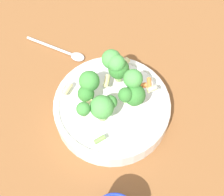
% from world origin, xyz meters
% --- Properties ---
extents(ground_plane, '(3.00, 3.00, 0.00)m').
position_xyz_m(ground_plane, '(0.00, 0.00, 0.00)').
color(ground_plane, brown).
extents(bowl, '(0.25, 0.25, 0.05)m').
position_xyz_m(bowl, '(0.00, 0.00, 0.03)').
color(bowl, white).
rests_on(bowl, ground_plane).
extents(pasta_salad, '(0.17, 0.20, 0.09)m').
position_xyz_m(pasta_salad, '(-0.01, 0.01, 0.10)').
color(pasta_salad, '#8CB766').
rests_on(pasta_salad, bowl).
extents(spoon, '(0.17, 0.05, 0.01)m').
position_xyz_m(spoon, '(-0.20, 0.07, 0.01)').
color(spoon, silver).
rests_on(spoon, ground_plane).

